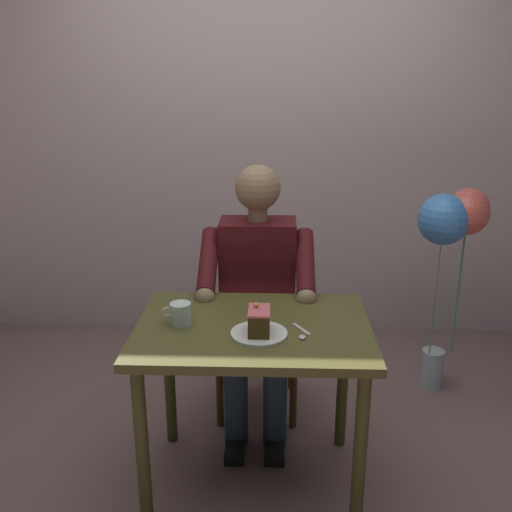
{
  "coord_description": "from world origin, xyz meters",
  "views": [
    {
      "loc": [
        -0.08,
        1.99,
        1.67
      ],
      "look_at": [
        -0.01,
        -0.1,
        0.99
      ],
      "focal_mm": 39.31,
      "sensor_mm": 36.0,
      "label": 1
    }
  ],
  "objects_px": {
    "seated_person": "(257,295)",
    "balloon_display": "(454,229)",
    "coffee_cup": "(180,313)",
    "dessert_spoon": "(302,333)",
    "chair": "(258,313)",
    "dining_table": "(253,349)",
    "cake_slice": "(259,321)"
  },
  "relations": [
    {
      "from": "seated_person",
      "to": "balloon_display",
      "type": "bearing_deg",
      "value": -163.09
    },
    {
      "from": "chair",
      "to": "balloon_display",
      "type": "relative_size",
      "value": 0.8
    },
    {
      "from": "dessert_spoon",
      "to": "balloon_display",
      "type": "xyz_separation_m",
      "value": [
        -0.8,
        -0.86,
        0.18
      ]
    },
    {
      "from": "dining_table",
      "to": "coffee_cup",
      "type": "relative_size",
      "value": 7.85
    },
    {
      "from": "dessert_spoon",
      "to": "dining_table",
      "type": "bearing_deg",
      "value": -22.72
    },
    {
      "from": "dining_table",
      "to": "coffee_cup",
      "type": "height_order",
      "value": "coffee_cup"
    },
    {
      "from": "seated_person",
      "to": "balloon_display",
      "type": "height_order",
      "value": "seated_person"
    },
    {
      "from": "dining_table",
      "to": "cake_slice",
      "type": "bearing_deg",
      "value": 106.72
    },
    {
      "from": "seated_person",
      "to": "coffee_cup",
      "type": "bearing_deg",
      "value": 59.27
    },
    {
      "from": "dining_table",
      "to": "chair",
      "type": "relative_size",
      "value": 1.02
    },
    {
      "from": "cake_slice",
      "to": "dessert_spoon",
      "type": "height_order",
      "value": "cake_slice"
    },
    {
      "from": "dining_table",
      "to": "dessert_spoon",
      "type": "relative_size",
      "value": 6.63
    },
    {
      "from": "coffee_cup",
      "to": "dessert_spoon",
      "type": "bearing_deg",
      "value": 170.1
    },
    {
      "from": "dining_table",
      "to": "chair",
      "type": "height_order",
      "value": "chair"
    },
    {
      "from": "seated_person",
      "to": "cake_slice",
      "type": "distance_m",
      "value": 0.58
    },
    {
      "from": "dining_table",
      "to": "chair",
      "type": "bearing_deg",
      "value": -90.0
    },
    {
      "from": "dining_table",
      "to": "balloon_display",
      "type": "distance_m",
      "value": 1.29
    },
    {
      "from": "balloon_display",
      "to": "dessert_spoon",
      "type": "bearing_deg",
      "value": 47.0
    },
    {
      "from": "seated_person",
      "to": "chair",
      "type": "bearing_deg",
      "value": -90.0
    },
    {
      "from": "seated_person",
      "to": "cake_slice",
      "type": "height_order",
      "value": "seated_person"
    },
    {
      "from": "cake_slice",
      "to": "balloon_display",
      "type": "relative_size",
      "value": 0.11
    },
    {
      "from": "seated_person",
      "to": "dessert_spoon",
      "type": "height_order",
      "value": "seated_person"
    },
    {
      "from": "cake_slice",
      "to": "coffee_cup",
      "type": "distance_m",
      "value": 0.32
    },
    {
      "from": "seated_person",
      "to": "dessert_spoon",
      "type": "distance_m",
      "value": 0.6
    },
    {
      "from": "coffee_cup",
      "to": "dessert_spoon",
      "type": "relative_size",
      "value": 0.84
    },
    {
      "from": "seated_person",
      "to": "cake_slice",
      "type": "bearing_deg",
      "value": 92.59
    },
    {
      "from": "balloon_display",
      "to": "coffee_cup",
      "type": "bearing_deg",
      "value": 31.45
    },
    {
      "from": "coffee_cup",
      "to": "chair",
      "type": "bearing_deg",
      "value": -113.69
    },
    {
      "from": "dining_table",
      "to": "seated_person",
      "type": "bearing_deg",
      "value": -90.0
    },
    {
      "from": "dining_table",
      "to": "dessert_spoon",
      "type": "bearing_deg",
      "value": 157.28
    },
    {
      "from": "seated_person",
      "to": "balloon_display",
      "type": "relative_size",
      "value": 1.13
    },
    {
      "from": "chair",
      "to": "coffee_cup",
      "type": "relative_size",
      "value": 7.72
    }
  ]
}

